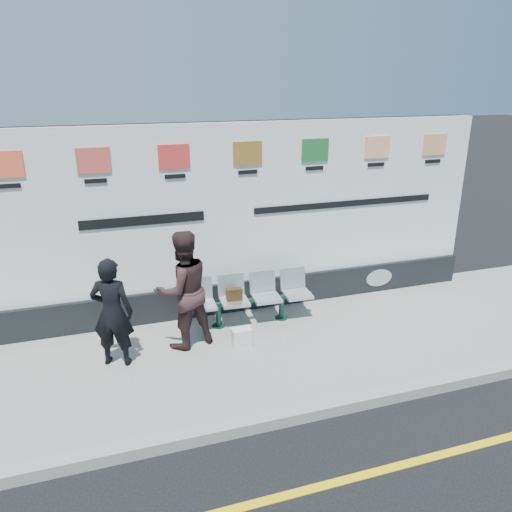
{
  "coord_description": "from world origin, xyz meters",
  "views": [
    {
      "loc": [
        -1.71,
        -3.4,
        3.75
      ],
      "look_at": [
        0.44,
        3.18,
        1.25
      ],
      "focal_mm": 35.0,
      "sensor_mm": 36.0,
      "label": 1
    }
  ],
  "objects_px": {
    "billboard": "(247,232)",
    "woman_right": "(183,290)",
    "woman_left": "(112,312)",
    "bench": "(250,310)"
  },
  "relations": [
    {
      "from": "billboard",
      "to": "woman_right",
      "type": "xyz_separation_m",
      "value": [
        -1.21,
        -0.93,
        -0.45
      ]
    },
    {
      "from": "billboard",
      "to": "woman_left",
      "type": "bearing_deg",
      "value": -152.38
    },
    {
      "from": "bench",
      "to": "woman_right",
      "type": "distance_m",
      "value": 1.31
    },
    {
      "from": "billboard",
      "to": "bench",
      "type": "bearing_deg",
      "value": -101.84
    },
    {
      "from": "woman_left",
      "to": "woman_right",
      "type": "height_order",
      "value": "woman_right"
    },
    {
      "from": "woman_right",
      "to": "woman_left",
      "type": "bearing_deg",
      "value": -4.22
    },
    {
      "from": "bench",
      "to": "woman_right",
      "type": "xyz_separation_m",
      "value": [
        -1.09,
        -0.36,
        0.64
      ]
    },
    {
      "from": "billboard",
      "to": "bench",
      "type": "height_order",
      "value": "billboard"
    },
    {
      "from": "woman_left",
      "to": "woman_right",
      "type": "relative_size",
      "value": 0.88
    },
    {
      "from": "bench",
      "to": "woman_right",
      "type": "height_order",
      "value": "woman_right"
    }
  ]
}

